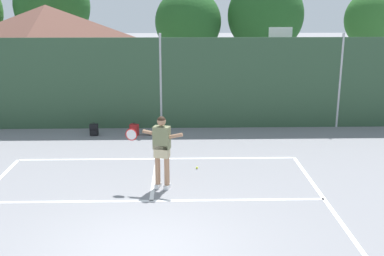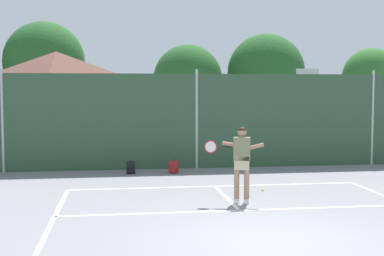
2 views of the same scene
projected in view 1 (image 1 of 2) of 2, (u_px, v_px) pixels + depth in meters
ground_plane at (143, 256)px, 8.65m from camera, size 120.00×120.00×0.00m
court_markings at (146, 239)px, 9.27m from camera, size 8.30×11.10×0.01m
chainlink_fence at (161, 84)px, 16.89m from camera, size 26.09×0.09×3.44m
basketball_hoop at (279, 60)px, 18.31m from camera, size 0.90×0.67×3.55m
clubhouse_building at (49, 52)px, 21.39m from camera, size 5.74×5.05×4.36m
treeline_backdrop at (127, 14)px, 27.01m from camera, size 28.15×4.40×6.38m
tennis_player at (161, 146)px, 11.50m from camera, size 1.42×0.36×1.85m
tennis_ball at (197, 168)px, 13.11m from camera, size 0.07×0.07×0.07m
backpack_black at (94, 130)px, 16.32m from camera, size 0.28×0.24×0.46m
backpack_red at (134, 130)px, 16.30m from camera, size 0.33×0.32×0.46m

